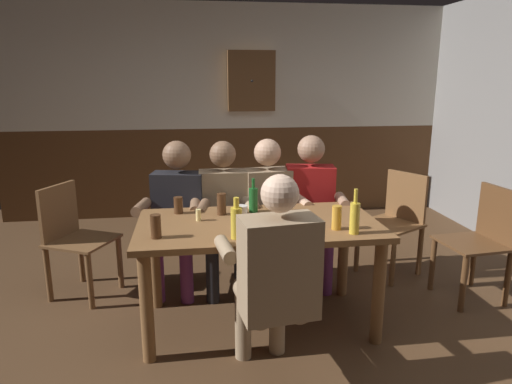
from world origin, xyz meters
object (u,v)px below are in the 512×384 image
object	(u,v)px
dining_table	(258,238)
person_3	(311,203)
chair_empty_near_right	(74,237)
bottle_1	(254,199)
bottle_2	(237,222)
person_2	(270,205)
pint_glass_3	(222,204)
person_0	(177,209)
table_candle	(198,215)
person_4	(275,272)
person_1	(224,209)
pint_glass_2	(337,218)
bottle_0	(355,217)
plate_0	(298,222)
pint_glass_4	(178,205)
pint_glass_1	(156,226)
chair_empty_near_left	(396,220)
chair_empty_far_end	(481,239)
pint_glass_0	(241,216)
wall_dart_cabinet	(251,81)

from	to	relation	value
dining_table	person_3	size ratio (longest dim) A/B	1.31
chair_empty_near_right	bottle_1	world-z (taller)	bottle_1
dining_table	bottle_2	bearing A→B (deg)	-120.95
person_2	bottle_2	size ratio (longest dim) A/B	4.76
bottle_2	pint_glass_3	xyz separation A→B (m)	(-0.06, 0.51, -0.03)
dining_table	bottle_1	distance (m)	0.32
dining_table	person_2	distance (m)	0.69
person_0	table_candle	bearing A→B (deg)	116.94
person_4	person_1	bearing A→B (deg)	90.39
person_2	pint_glass_2	world-z (taller)	person_2
bottle_0	bottle_1	size ratio (longest dim) A/B	1.15
plate_0	pint_glass_4	world-z (taller)	pint_glass_4
chair_empty_near_right	table_candle	bearing A→B (deg)	85.29
person_2	pint_glass_1	bearing A→B (deg)	39.85
dining_table	person_4	xyz separation A→B (m)	(-0.01, -0.66, 0.04)
chair_empty_near_right	plate_0	bearing A→B (deg)	92.40
dining_table	pint_glass_3	bearing A→B (deg)	137.02
person_2	chair_empty_near_left	size ratio (longest dim) A/B	1.37
pint_glass_1	table_candle	bearing A→B (deg)	50.17
table_candle	chair_empty_far_end	bearing A→B (deg)	1.93
person_3	pint_glass_0	distance (m)	0.98
bottle_1	pint_glass_1	size ratio (longest dim) A/B	1.70
person_2	person_3	size ratio (longest dim) A/B	0.98
person_4	person_3	bearing A→B (deg)	60.47
bottle_0	pint_glass_1	world-z (taller)	bottle_0
chair_empty_near_left	chair_empty_near_right	bearing A→B (deg)	62.40
plate_0	table_candle	bearing A→B (deg)	168.24
person_2	bottle_2	bearing A→B (deg)	62.74
chair_empty_far_end	pint_glass_0	world-z (taller)	same
person_1	wall_dart_cabinet	world-z (taller)	wall_dart_cabinet
dining_table	person_1	bearing A→B (deg)	105.81
chair_empty_near_right	bottle_2	distance (m)	1.57
dining_table	person_2	world-z (taller)	person_2
chair_empty_far_end	table_candle	bearing A→B (deg)	86.61
person_0	chair_empty_near_left	world-z (taller)	person_0
bottle_0	pint_glass_3	world-z (taller)	bottle_0
person_4	pint_glass_0	xyz separation A→B (m)	(-0.11, 0.60, 0.14)
pint_glass_4	person_2	bearing A→B (deg)	27.17
person_4	pint_glass_3	world-z (taller)	person_4
person_1	chair_empty_near_right	world-z (taller)	person_1
person_2	pint_glass_3	distance (m)	0.63
bottle_2	wall_dart_cabinet	world-z (taller)	wall_dart_cabinet
person_4	wall_dart_cabinet	bearing A→B (deg)	77.38
pint_glass_0	plate_0	bearing A→B (deg)	2.27
person_1	pint_glass_3	xyz separation A→B (m)	(-0.05, -0.43, 0.16)
dining_table	person_1	distance (m)	0.67
bottle_0	wall_dart_cabinet	distance (m)	3.09
dining_table	pint_glass_1	size ratio (longest dim) A/B	11.06
person_2	chair_empty_near_left	bearing A→B (deg)	177.54
plate_0	chair_empty_near_left	bearing A→B (deg)	36.21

